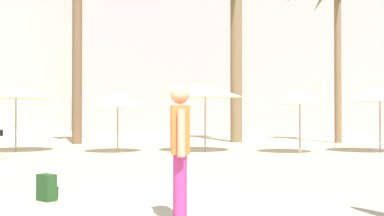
{
  "coord_description": "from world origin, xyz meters",
  "views": [
    {
      "loc": [
        0.62,
        -4.94,
        1.38
      ],
      "look_at": [
        0.81,
        4.19,
        1.49
      ],
      "focal_mm": 43.06,
      "sensor_mm": 36.0,
      "label": 1
    }
  ],
  "objects_px": {
    "cafe_umbrella_1": "(205,91)",
    "cafe_umbrella_3": "(380,94)",
    "cafe_umbrella_4": "(118,99)",
    "cafe_umbrella_0": "(300,97)",
    "beach_towel": "(117,196)",
    "backpack": "(47,188)",
    "cafe_umbrella_2": "(16,93)",
    "person_near_right": "(180,147)"
  },
  "relations": [
    {
      "from": "cafe_umbrella_4",
      "to": "beach_towel",
      "type": "height_order",
      "value": "cafe_umbrella_4"
    },
    {
      "from": "cafe_umbrella_3",
      "to": "cafe_umbrella_1",
      "type": "bearing_deg",
      "value": 177.06
    },
    {
      "from": "cafe_umbrella_2",
      "to": "beach_towel",
      "type": "distance_m",
      "value": 10.29
    },
    {
      "from": "cafe_umbrella_3",
      "to": "backpack",
      "type": "xyz_separation_m",
      "value": [
        -9.17,
        -8.86,
        -1.87
      ]
    },
    {
      "from": "cafe_umbrella_2",
      "to": "backpack",
      "type": "height_order",
      "value": "cafe_umbrella_2"
    },
    {
      "from": "cafe_umbrella_2",
      "to": "backpack",
      "type": "bearing_deg",
      "value": -67.51
    },
    {
      "from": "cafe_umbrella_1",
      "to": "cafe_umbrella_3",
      "type": "xyz_separation_m",
      "value": [
        6.21,
        -0.32,
        -0.12
      ]
    },
    {
      "from": "cafe_umbrella_2",
      "to": "cafe_umbrella_1",
      "type": "bearing_deg",
      "value": -0.33
    },
    {
      "from": "person_near_right",
      "to": "cafe_umbrella_2",
      "type": "bearing_deg",
      "value": -65.83
    },
    {
      "from": "cafe_umbrella_0",
      "to": "backpack",
      "type": "relative_size",
      "value": 5.32
    },
    {
      "from": "cafe_umbrella_1",
      "to": "beach_towel",
      "type": "relative_size",
      "value": 1.77
    },
    {
      "from": "cafe_umbrella_2",
      "to": "cafe_umbrella_4",
      "type": "xyz_separation_m",
      "value": [
        3.67,
        -0.28,
        -0.24
      ]
    },
    {
      "from": "cafe_umbrella_0",
      "to": "beach_towel",
      "type": "bearing_deg",
      "value": -122.4
    },
    {
      "from": "cafe_umbrella_4",
      "to": "cafe_umbrella_0",
      "type": "bearing_deg",
      "value": -3.37
    },
    {
      "from": "backpack",
      "to": "cafe_umbrella_2",
      "type": "bearing_deg",
      "value": 60.37
    },
    {
      "from": "person_near_right",
      "to": "cafe_umbrella_1",
      "type": "bearing_deg",
      "value": -99.15
    },
    {
      "from": "cafe_umbrella_3",
      "to": "beach_towel",
      "type": "relative_size",
      "value": 1.59
    },
    {
      "from": "cafe_umbrella_2",
      "to": "person_near_right",
      "type": "relative_size",
      "value": 1.55
    },
    {
      "from": "cafe_umbrella_1",
      "to": "beach_towel",
      "type": "bearing_deg",
      "value": -102.3
    },
    {
      "from": "cafe_umbrella_1",
      "to": "cafe_umbrella_2",
      "type": "height_order",
      "value": "cafe_umbrella_1"
    },
    {
      "from": "cafe_umbrella_0",
      "to": "cafe_umbrella_4",
      "type": "distance_m",
      "value": 6.38
    },
    {
      "from": "backpack",
      "to": "person_near_right",
      "type": "distance_m",
      "value": 2.74
    },
    {
      "from": "cafe_umbrella_3",
      "to": "person_near_right",
      "type": "height_order",
      "value": "cafe_umbrella_3"
    },
    {
      "from": "cafe_umbrella_2",
      "to": "beach_towel",
      "type": "xyz_separation_m",
      "value": [
        4.87,
        -8.82,
        -2.11
      ]
    },
    {
      "from": "cafe_umbrella_1",
      "to": "person_near_right",
      "type": "height_order",
      "value": "cafe_umbrella_1"
    },
    {
      "from": "cafe_umbrella_3",
      "to": "cafe_umbrella_4",
      "type": "relative_size",
      "value": 1.14
    },
    {
      "from": "cafe_umbrella_4",
      "to": "person_near_right",
      "type": "distance_m",
      "value": 10.79
    },
    {
      "from": "cafe_umbrella_4",
      "to": "beach_towel",
      "type": "bearing_deg",
      "value": -82.03
    },
    {
      "from": "cafe_umbrella_2",
      "to": "cafe_umbrella_4",
      "type": "height_order",
      "value": "cafe_umbrella_2"
    },
    {
      "from": "cafe_umbrella_2",
      "to": "person_near_right",
      "type": "bearing_deg",
      "value": -61.2
    },
    {
      "from": "cafe_umbrella_0",
      "to": "cafe_umbrella_2",
      "type": "bearing_deg",
      "value": 176.25
    },
    {
      "from": "cafe_umbrella_0",
      "to": "cafe_umbrella_1",
      "type": "xyz_separation_m",
      "value": [
        -3.26,
        0.62,
        0.22
      ]
    },
    {
      "from": "cafe_umbrella_4",
      "to": "person_near_right",
      "type": "bearing_deg",
      "value": -77.86
    },
    {
      "from": "cafe_umbrella_0",
      "to": "cafe_umbrella_3",
      "type": "height_order",
      "value": "cafe_umbrella_3"
    },
    {
      "from": "cafe_umbrella_2",
      "to": "person_near_right",
      "type": "distance_m",
      "value": 12.37
    },
    {
      "from": "cafe_umbrella_2",
      "to": "cafe_umbrella_4",
      "type": "relative_size",
      "value": 1.26
    },
    {
      "from": "cafe_umbrella_4",
      "to": "cafe_umbrella_1",
      "type": "bearing_deg",
      "value": 4.5
    },
    {
      "from": "cafe_umbrella_0",
      "to": "cafe_umbrella_1",
      "type": "bearing_deg",
      "value": 169.25
    },
    {
      "from": "cafe_umbrella_2",
      "to": "backpack",
      "type": "distance_m",
      "value": 10.16
    },
    {
      "from": "cafe_umbrella_4",
      "to": "cafe_umbrella_3",
      "type": "bearing_deg",
      "value": -0.46
    },
    {
      "from": "cafe_umbrella_0",
      "to": "cafe_umbrella_3",
      "type": "bearing_deg",
      "value": 5.83
    },
    {
      "from": "cafe_umbrella_0",
      "to": "beach_towel",
      "type": "distance_m",
      "value": 9.86
    }
  ]
}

